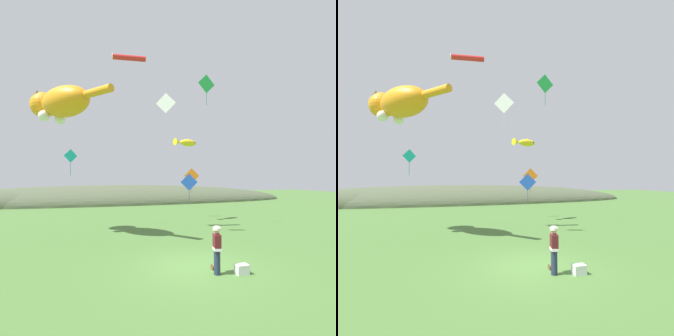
% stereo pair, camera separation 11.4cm
% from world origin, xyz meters
% --- Properties ---
extents(ground_plane, '(120.00, 120.00, 0.00)m').
position_xyz_m(ground_plane, '(0.00, 0.00, 0.00)').
color(ground_plane, '#477033').
extents(distant_hill_ridge, '(57.20, 12.19, 5.18)m').
position_xyz_m(distant_hill_ridge, '(-2.18, 29.89, 0.00)').
color(distant_hill_ridge, '#4C563D').
rests_on(distant_hill_ridge, ground).
extents(festival_attendant, '(0.35, 0.47, 1.77)m').
position_xyz_m(festival_attendant, '(0.39, -0.92, 0.95)').
color(festival_attendant, '#232D47').
rests_on(festival_attendant, ground).
extents(kite_spool, '(0.17, 0.21, 0.21)m').
position_xyz_m(kite_spool, '(0.52, -0.39, 0.11)').
color(kite_spool, olive).
rests_on(kite_spool, ground).
extents(picnic_cooler, '(0.49, 0.33, 0.36)m').
position_xyz_m(picnic_cooler, '(1.28, -1.16, 0.18)').
color(picnic_cooler, white).
rests_on(picnic_cooler, ground).
extents(kite_giant_cat, '(5.00, 5.96, 2.19)m').
position_xyz_m(kite_giant_cat, '(-5.91, 7.60, 8.23)').
color(kite_giant_cat, orange).
extents(kite_fish_windsock, '(2.30, 1.23, 0.68)m').
position_xyz_m(kite_fish_windsock, '(3.71, 10.88, 6.61)').
color(kite_fish_windsock, yellow).
extents(kite_tube_streamer, '(2.29, 0.66, 0.44)m').
position_xyz_m(kite_tube_streamer, '(-1.66, 7.69, 11.75)').
color(kite_tube_streamer, red).
extents(kite_diamond_white, '(1.14, 0.64, 2.20)m').
position_xyz_m(kite_diamond_white, '(0.44, 5.91, 8.31)').
color(kite_diamond_white, white).
extents(kite_diamond_teal, '(0.88, 0.42, 1.87)m').
position_xyz_m(kite_diamond_teal, '(-5.39, 9.84, 5.13)').
color(kite_diamond_teal, '#19BFBF').
extents(kite_diamond_orange, '(1.37, 0.32, 2.30)m').
position_xyz_m(kite_diamond_orange, '(4.93, 12.60, 3.80)').
color(kite_diamond_orange, orange).
extents(kite_diamond_green, '(1.44, 0.19, 2.35)m').
position_xyz_m(kite_diamond_green, '(4.26, 7.97, 10.69)').
color(kite_diamond_green, green).
extents(kite_diamond_blue, '(1.26, 0.31, 2.19)m').
position_xyz_m(kite_diamond_blue, '(3.02, 8.45, 3.27)').
color(kite_diamond_blue, blue).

